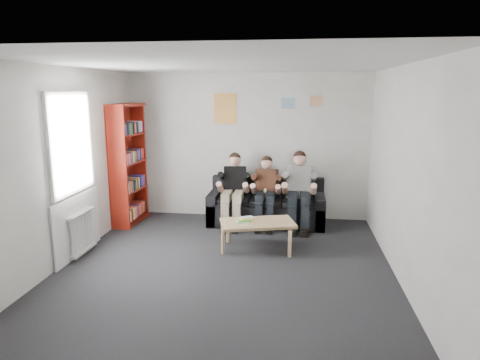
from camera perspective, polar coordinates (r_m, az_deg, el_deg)
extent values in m
plane|color=black|center=(5.97, -1.94, -11.62)|extent=(5.00, 5.00, 0.00)
plane|color=silver|center=(5.48, -2.15, 15.23)|extent=(5.00, 5.00, 0.00)
plane|color=silver|center=(8.02, 0.92, 4.50)|extent=(4.50, 0.00, 4.50)
plane|color=silver|center=(3.21, -9.49, -7.00)|extent=(4.50, 0.00, 4.50)
plane|color=silver|center=(6.34, -22.54, 1.62)|extent=(0.00, 5.00, 5.00)
plane|color=silver|center=(5.66, 21.06, 0.59)|extent=(0.00, 5.00, 5.00)
cube|color=black|center=(7.79, 3.51, -4.41)|extent=(2.06, 0.84, 0.39)
cube|color=black|center=(8.01, 3.71, -1.01)|extent=(2.06, 0.19, 0.40)
cube|color=black|center=(7.89, -3.38, -3.57)|extent=(0.17, 0.84, 0.56)
cube|color=black|center=(7.77, 10.53, -4.00)|extent=(0.17, 0.84, 0.56)
cube|color=black|center=(7.66, 3.49, -2.81)|extent=(1.73, 0.58, 0.09)
cube|color=maroon|center=(7.95, -14.64, 2.05)|extent=(0.32, 0.97, 2.15)
cube|color=tan|center=(6.48, 2.36, -5.77)|extent=(1.09, 0.60, 0.04)
cylinder|color=tan|center=(6.38, -2.31, -8.13)|extent=(0.05, 0.05, 0.39)
cylinder|color=tan|center=(6.30, 6.65, -8.48)|extent=(0.05, 0.05, 0.39)
cylinder|color=tan|center=(6.84, -1.61, -6.73)|extent=(0.05, 0.05, 0.39)
cylinder|color=tan|center=(6.76, 6.72, -7.04)|extent=(0.05, 0.05, 0.39)
cube|color=silver|center=(6.44, 0.37, -5.60)|extent=(0.18, 0.13, 0.01)
cube|color=green|center=(6.46, 0.57, -5.40)|extent=(0.18, 0.13, 0.01)
cube|color=yellow|center=(6.48, 0.77, -5.21)|extent=(0.18, 0.13, 0.01)
cube|color=silver|center=(6.51, 0.97, -5.03)|extent=(0.18, 0.13, 0.01)
cube|color=black|center=(7.76, -0.65, -0.17)|extent=(0.40, 0.29, 0.57)
sphere|color=#DB9A85|center=(7.65, -0.70, 2.64)|extent=(0.22, 0.22, 0.22)
sphere|color=black|center=(7.66, -0.69, 2.92)|extent=(0.21, 0.21, 0.21)
cube|color=tan|center=(7.52, -0.97, -2.14)|extent=(0.36, 0.46, 0.15)
cube|color=tan|center=(7.39, -1.22, -4.92)|extent=(0.34, 0.14, 0.49)
cube|color=black|center=(7.39, -1.28, -6.49)|extent=(0.34, 0.26, 0.10)
cube|color=#4C2519|center=(7.70, 3.58, -0.42)|extent=(0.38, 0.28, 0.53)
sphere|color=#DB9A85|center=(7.60, 3.60, 2.22)|extent=(0.21, 0.21, 0.21)
sphere|color=black|center=(7.60, 3.61, 2.49)|extent=(0.20, 0.20, 0.20)
cube|color=black|center=(7.47, 3.41, -2.29)|extent=(0.34, 0.43, 0.14)
cube|color=black|center=(7.35, 3.27, -5.02)|extent=(0.32, 0.13, 0.49)
cube|color=black|center=(7.36, 3.22, -6.61)|extent=(0.32, 0.24, 0.09)
cube|color=silver|center=(7.35, 3.38, -1.40)|extent=(0.04, 0.13, 0.04)
cube|color=white|center=(7.69, 7.88, -0.26)|extent=(0.43, 0.31, 0.60)
sphere|color=#DB9A85|center=(7.57, 7.97, 2.75)|extent=(0.24, 0.24, 0.24)
sphere|color=black|center=(7.58, 7.97, 3.05)|extent=(0.22, 0.22, 0.22)
cube|color=black|center=(7.43, 7.84, -2.39)|extent=(0.38, 0.49, 0.16)
cube|color=black|center=(7.29, 7.77, -5.28)|extent=(0.36, 0.15, 0.49)
cube|color=black|center=(7.28, 7.73, -6.86)|extent=(0.36, 0.28, 0.11)
cylinder|color=white|center=(6.46, -21.41, -7.28)|extent=(0.06, 0.06, 0.60)
cylinder|color=white|center=(6.53, -21.08, -7.06)|extent=(0.06, 0.06, 0.60)
cylinder|color=white|center=(6.59, -20.75, -6.84)|extent=(0.06, 0.06, 0.60)
cylinder|color=white|center=(6.66, -20.43, -6.63)|extent=(0.06, 0.06, 0.60)
cylinder|color=white|center=(6.73, -20.11, -6.43)|extent=(0.06, 0.06, 0.60)
cylinder|color=white|center=(6.79, -19.80, -6.22)|extent=(0.06, 0.06, 0.60)
cylinder|color=white|center=(6.86, -19.50, -6.03)|extent=(0.06, 0.06, 0.60)
cylinder|color=white|center=(6.93, -19.20, -5.83)|extent=(0.06, 0.06, 0.60)
cube|color=white|center=(6.78, -20.10, -8.78)|extent=(0.10, 0.64, 0.04)
cube|color=white|center=(6.61, -20.44, -4.22)|extent=(0.10, 0.64, 0.04)
cube|color=white|center=(6.46, -21.72, 4.56)|extent=(0.02, 1.00, 1.30)
cube|color=white|center=(6.41, -22.11, 10.59)|extent=(0.05, 1.12, 0.06)
cube|color=white|center=(6.57, -21.19, -1.33)|extent=(0.05, 1.12, 0.06)
cube|color=white|center=(6.70, -20.86, -5.67)|extent=(0.03, 1.30, 0.90)
cube|color=gold|center=(8.00, -1.96, 9.51)|extent=(0.42, 0.01, 0.55)
cube|color=#3A89C5|center=(7.89, 6.43, 10.14)|extent=(0.25, 0.01, 0.20)
cube|color=#CB3F85|center=(7.89, 10.13, 10.40)|extent=(0.22, 0.01, 0.18)
cube|color=white|center=(8.11, -6.23, 10.90)|extent=(0.20, 0.01, 0.14)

